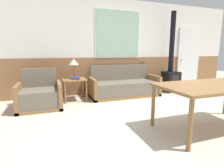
# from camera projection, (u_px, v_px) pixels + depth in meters

# --- Properties ---
(ground_plane) EXTENTS (16.00, 16.00, 0.00)m
(ground_plane) POSITION_uv_depth(u_px,v_px,m) (193.00, 121.00, 3.12)
(ground_plane) COLOR beige
(wall_back) EXTENTS (7.20, 0.09, 2.70)m
(wall_back) POSITION_uv_depth(u_px,v_px,m) (130.00, 47.00, 5.30)
(wall_back) COLOR #8E603D
(wall_back) RESTS_ON ground_plane
(couch) EXTENTS (1.91, 0.80, 0.84)m
(couch) POSITION_uv_depth(u_px,v_px,m) (124.00, 87.00, 4.89)
(couch) COLOR olive
(couch) RESTS_ON ground_plane
(armchair) EXTENTS (0.91, 0.79, 0.85)m
(armchair) POSITION_uv_depth(u_px,v_px,m) (40.00, 96.00, 3.83)
(armchair) COLOR olive
(armchair) RESTS_ON ground_plane
(side_table) EXTENTS (0.58, 0.58, 0.56)m
(side_table) POSITION_uv_depth(u_px,v_px,m) (74.00, 82.00, 4.40)
(side_table) COLOR olive
(side_table) RESTS_ON ground_plane
(table_lamp) EXTENTS (0.25, 0.25, 0.50)m
(table_lamp) POSITION_uv_depth(u_px,v_px,m) (74.00, 63.00, 4.41)
(table_lamp) COLOR #4C3823
(table_lamp) RESTS_ON side_table
(book_stack) EXTENTS (0.22, 0.17, 0.06)m
(book_stack) POSITION_uv_depth(u_px,v_px,m) (75.00, 78.00, 4.29)
(book_stack) COLOR #B22823
(book_stack) RESTS_ON side_table
(dining_table) EXTENTS (1.77, 0.94, 0.73)m
(dining_table) POSITION_uv_depth(u_px,v_px,m) (214.00, 89.00, 2.72)
(dining_table) COLOR olive
(dining_table) RESTS_ON ground_plane
(wood_stove) EXTENTS (0.44, 0.42, 2.38)m
(wood_stove) POSITION_uv_depth(u_px,v_px,m) (171.00, 70.00, 5.33)
(wood_stove) COLOR black
(wood_stove) RESTS_ON ground_plane
(entry_door) EXTENTS (0.88, 0.09, 2.01)m
(entry_door) POSITION_uv_depth(u_px,v_px,m) (188.00, 58.00, 6.04)
(entry_door) COLOR white
(entry_door) RESTS_ON ground_plane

